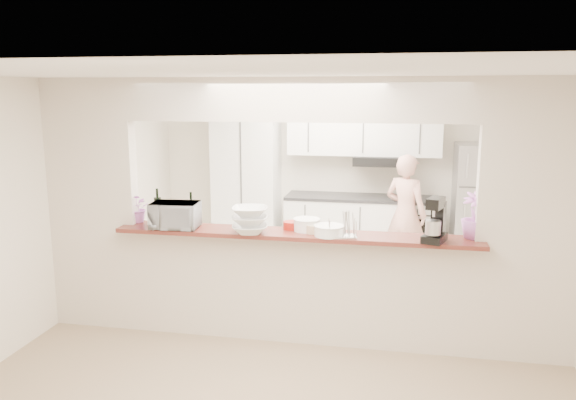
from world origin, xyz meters
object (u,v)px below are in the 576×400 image
(refrigerator, at_px, (482,208))
(stand_mixer, at_px, (436,222))
(toaster_oven, at_px, (175,215))
(person, at_px, (405,215))

(refrigerator, distance_m, stand_mixer, 2.93)
(toaster_oven, relative_size, stand_mixer, 1.14)
(toaster_oven, bearing_deg, person, 42.60)
(person, bearing_deg, toaster_oven, 77.41)
(refrigerator, height_order, toaster_oven, refrigerator)
(toaster_oven, xyz_separation_m, stand_mixer, (2.40, -0.04, 0.05))
(refrigerator, relative_size, person, 1.08)
(refrigerator, height_order, person, refrigerator)
(person, bearing_deg, refrigerator, -130.90)
(refrigerator, height_order, stand_mixer, refrigerator)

